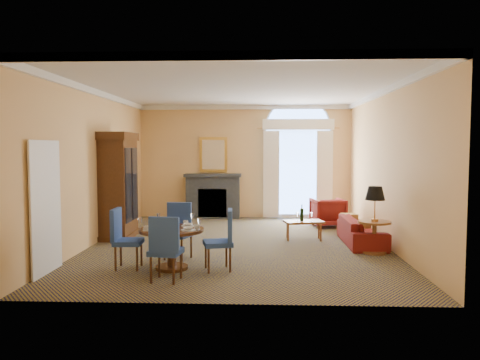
{
  "coord_description": "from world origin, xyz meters",
  "views": [
    {
      "loc": [
        0.44,
        -9.6,
        2.01
      ],
      "look_at": [
        0.0,
        0.5,
        1.3
      ],
      "focal_mm": 35.0,
      "sensor_mm": 36.0,
      "label": 1
    }
  ],
  "objects_px": {
    "armoire": "(118,187)",
    "dining_table": "(172,238)",
    "sofa": "(362,231)",
    "coffee_table": "(304,222)",
    "armchair": "(328,212)",
    "side_table": "(375,212)"
  },
  "relations": [
    {
      "from": "armoire",
      "to": "armchair",
      "type": "bearing_deg",
      "value": 18.38
    },
    {
      "from": "sofa",
      "to": "coffee_table",
      "type": "height_order",
      "value": "coffee_table"
    },
    {
      "from": "dining_table",
      "to": "armoire",
      "type": "bearing_deg",
      "value": 122.48
    },
    {
      "from": "coffee_table",
      "to": "side_table",
      "type": "bearing_deg",
      "value": -57.51
    },
    {
      "from": "armoire",
      "to": "armchair",
      "type": "distance_m",
      "value": 5.19
    },
    {
      "from": "coffee_table",
      "to": "armchair",
      "type": "bearing_deg",
      "value": 54.36
    },
    {
      "from": "side_table",
      "to": "dining_table",
      "type": "bearing_deg",
      "value": -160.19
    },
    {
      "from": "armchair",
      "to": "side_table",
      "type": "xyz_separation_m",
      "value": [
        0.45,
        -2.99,
        0.43
      ]
    },
    {
      "from": "coffee_table",
      "to": "side_table",
      "type": "height_order",
      "value": "side_table"
    },
    {
      "from": "armchair",
      "to": "coffee_table",
      "type": "relative_size",
      "value": 0.88
    },
    {
      "from": "dining_table",
      "to": "side_table",
      "type": "height_order",
      "value": "side_table"
    },
    {
      "from": "coffee_table",
      "to": "side_table",
      "type": "xyz_separation_m",
      "value": [
        1.22,
        -1.24,
        0.4
      ]
    },
    {
      "from": "sofa",
      "to": "side_table",
      "type": "distance_m",
      "value": 1.01
    },
    {
      "from": "dining_table",
      "to": "coffee_table",
      "type": "height_order",
      "value": "dining_table"
    },
    {
      "from": "dining_table",
      "to": "armchair",
      "type": "height_order",
      "value": "dining_table"
    },
    {
      "from": "sofa",
      "to": "side_table",
      "type": "bearing_deg",
      "value": -176.74
    },
    {
      "from": "armoire",
      "to": "armchair",
      "type": "relative_size",
      "value": 2.94
    },
    {
      "from": "dining_table",
      "to": "coffee_table",
      "type": "relative_size",
      "value": 1.19
    },
    {
      "from": "armoire",
      "to": "sofa",
      "type": "distance_m",
      "value": 5.36
    },
    {
      "from": "coffee_table",
      "to": "side_table",
      "type": "distance_m",
      "value": 1.78
    },
    {
      "from": "sofa",
      "to": "coffee_table",
      "type": "bearing_deg",
      "value": 71.96
    },
    {
      "from": "armoire",
      "to": "dining_table",
      "type": "distance_m",
      "value": 3.23
    }
  ]
}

